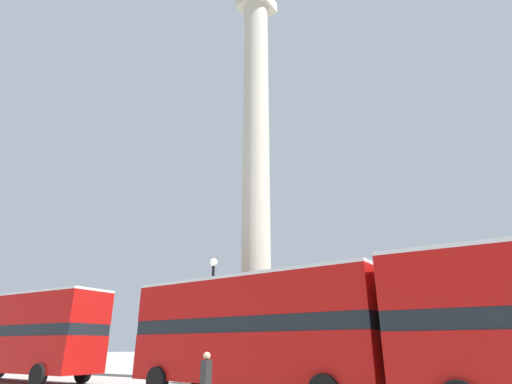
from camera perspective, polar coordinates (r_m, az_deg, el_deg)
ground_plane at (r=22.93m, az=-0.00°, el=-25.54°), size 200.00×200.00×0.00m
monument_column at (r=23.84m, az=-0.00°, el=-4.73°), size 5.84×5.84×27.42m
bus_a at (r=16.14m, az=-0.77°, el=-18.95°), size 10.45×2.95×4.30m
bus_b at (r=26.42m, az=-30.22°, el=-16.94°), size 10.95×3.41×4.46m
equestrian_statue at (r=23.42m, az=30.93°, el=-18.16°), size 3.82×3.29×6.18m
street_lamp at (r=19.62m, az=-6.37°, el=-17.27°), size 0.38×0.38×5.78m
pedestrian_near_lamp at (r=12.26m, az=-7.18°, el=-25.11°), size 0.29×0.45×1.61m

